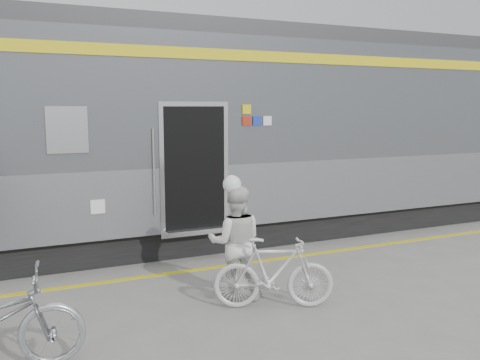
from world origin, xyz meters
TOP-DOWN VIEW (x-y plane):
  - ground at (0.00, 0.00)m, footprint 90.00×90.00m
  - train at (-1.75, 4.19)m, footprint 24.00×3.17m
  - safety_strip at (0.00, 2.15)m, footprint 24.00×0.12m
  - woman at (0.37, 0.83)m, footprint 0.92×0.83m
  - bicycle_right at (0.67, 0.28)m, footprint 1.61×1.00m
  - helmet_woman at (0.37, 0.83)m, footprint 0.25×0.25m

SIDE VIEW (x-z plane):
  - ground at x=0.00m, z-range 0.00..0.00m
  - safety_strip at x=0.00m, z-range 0.00..0.01m
  - bicycle_right at x=0.67m, z-range 0.00..0.94m
  - woman at x=0.37m, z-range 0.00..1.55m
  - helmet_woman at x=0.37m, z-range 1.55..1.79m
  - train at x=-1.75m, z-range 0.00..4.10m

